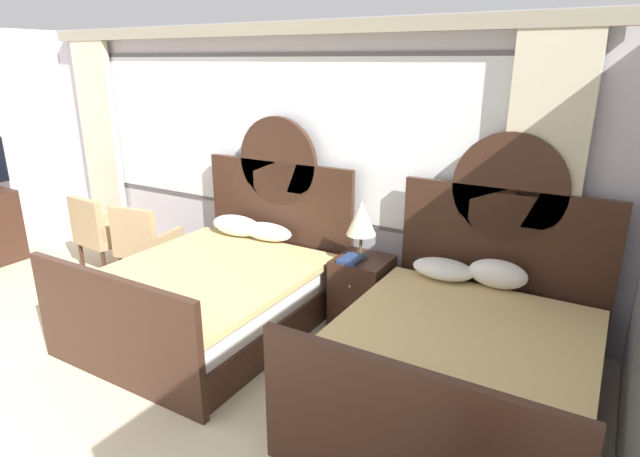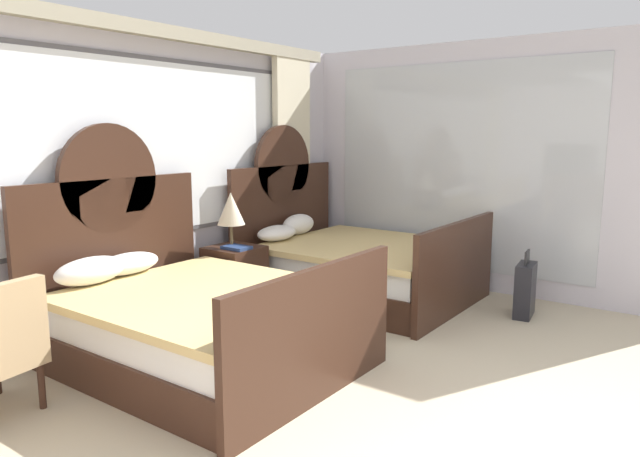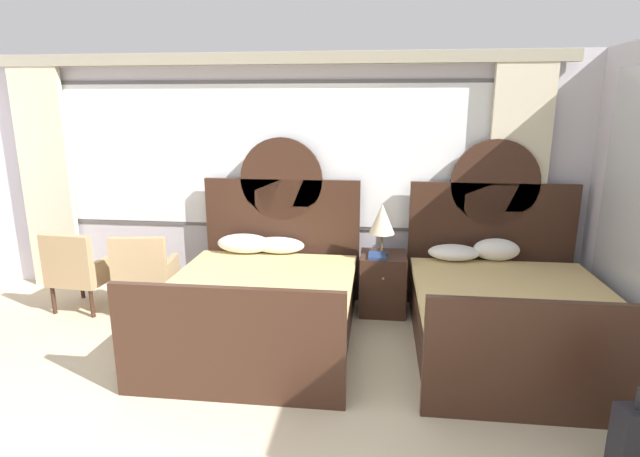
% 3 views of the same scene
% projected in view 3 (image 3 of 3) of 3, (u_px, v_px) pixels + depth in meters
% --- Properties ---
extents(wall_back_window, '(6.83, 0.22, 2.70)m').
position_uv_depth(wall_back_window, '(270.00, 171.00, 5.59)').
color(wall_back_window, silver).
rests_on(wall_back_window, ground_plane).
extents(bed_near_window, '(1.73, 2.19, 1.81)m').
position_uv_depth(bed_near_window, '(262.00, 300.00, 4.73)').
color(bed_near_window, '#382116').
rests_on(bed_near_window, ground_plane).
extents(bed_near_mirror, '(1.73, 2.19, 1.81)m').
position_uv_depth(bed_near_mirror, '(510.00, 312.00, 4.47)').
color(bed_near_mirror, '#382116').
rests_on(bed_near_mirror, ground_plane).
extents(nightstand_between_beds, '(0.48, 0.50, 0.64)m').
position_uv_depth(nightstand_between_beds, '(383.00, 283.00, 5.27)').
color(nightstand_between_beds, '#382116').
rests_on(nightstand_between_beds, ground_plane).
extents(table_lamp_on_nightstand, '(0.27, 0.27, 0.53)m').
position_uv_depth(table_lamp_on_nightstand, '(382.00, 220.00, 5.11)').
color(table_lamp_on_nightstand, brown).
rests_on(table_lamp_on_nightstand, nightstand_between_beds).
extents(book_on_nightstand, '(0.18, 0.26, 0.03)m').
position_uv_depth(book_on_nightstand, '(377.00, 255.00, 5.11)').
color(book_on_nightstand, navy).
rests_on(book_on_nightstand, nightstand_between_beds).
extents(armchair_by_window_left, '(0.63, 0.63, 0.87)m').
position_uv_depth(armchair_by_window_left, '(145.00, 272.00, 5.20)').
color(armchair_by_window_left, tan).
rests_on(armchair_by_window_left, ground_plane).
extents(armchair_by_window_centre, '(0.60, 0.60, 0.87)m').
position_uv_depth(armchair_by_window_centre, '(79.00, 269.00, 5.28)').
color(armchair_by_window_centre, tan).
rests_on(armchair_by_window_centre, ground_plane).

